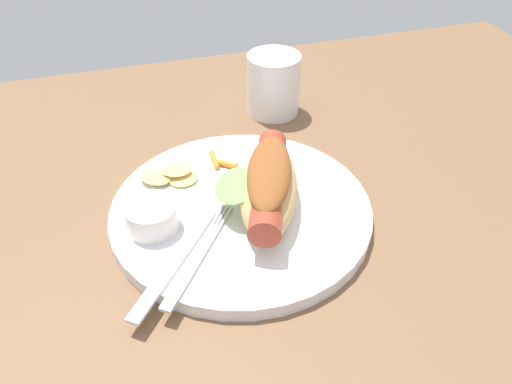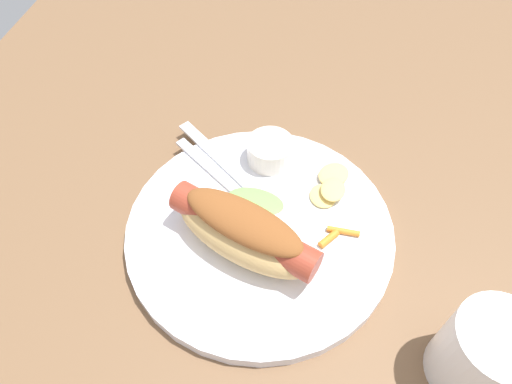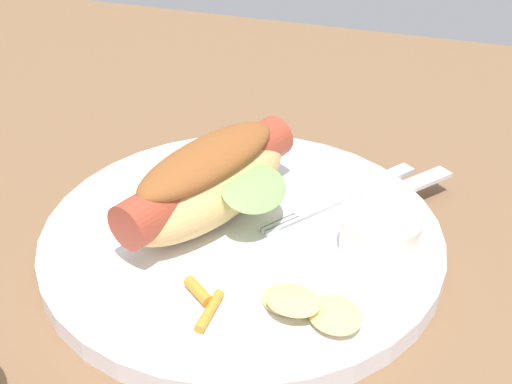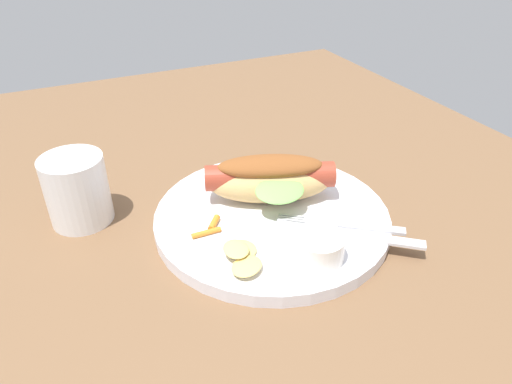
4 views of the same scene
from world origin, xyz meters
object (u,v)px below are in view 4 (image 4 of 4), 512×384
object	(u,v)px
plate	(272,217)
chips_pile	(242,255)
drinking_cup	(77,190)
knife	(354,235)
fork	(343,225)
hot_dog	(270,178)
carrot_garnish	(210,228)
sauce_ramekin	(319,247)

from	to	relation	value
plate	chips_pile	size ratio (longest dim) A/B	3.85
chips_pile	drinking_cup	world-z (taller)	drinking_cup
knife	chips_pile	distance (cm)	13.29
fork	chips_pile	distance (cm)	13.22
plate	hot_dog	bearing A→B (deg)	158.56
chips_pile	drinking_cup	distance (cm)	22.56
chips_pile	carrot_garnish	xyz separation A→B (cm)	(-6.33, -1.25, -0.24)
plate	sauce_ramekin	bearing A→B (deg)	3.68
hot_dog	carrot_garnish	xyz separation A→B (cm)	(3.00, -9.21, -2.73)
plate	carrot_garnish	distance (cm)	8.21
plate	carrot_garnish	size ratio (longest dim) A/B	6.82
sauce_ramekin	chips_pile	distance (cm)	8.20
fork	chips_pile	xyz separation A→B (cm)	(0.41, -13.21, 0.39)
hot_dog	carrot_garnish	bearing A→B (deg)	39.14
fork	knife	xyz separation A→B (cm)	(2.20, -0.04, -0.02)
knife	sauce_ramekin	bearing A→B (deg)	52.64
sauce_ramekin	fork	bearing A→B (deg)	122.37
fork	chips_pile	size ratio (longest dim) A/B	1.70
drinking_cup	chips_pile	bearing A→B (deg)	39.52
hot_dog	knife	distance (cm)	12.62
sauce_ramekin	fork	xyz separation A→B (cm)	(-3.62, 5.71, -1.25)
sauce_ramekin	knife	size ratio (longest dim) A/B	0.35
fork	carrot_garnish	xyz separation A→B (cm)	(-5.92, -14.46, 0.16)
knife	carrot_garnish	xyz separation A→B (cm)	(-8.12, -14.42, 0.18)
drinking_cup	knife	bearing A→B (deg)	55.16
chips_pile	carrot_garnish	size ratio (longest dim) A/B	1.77
carrot_garnish	sauce_ramekin	bearing A→B (deg)	42.53
hot_dog	knife	xyz separation A→B (cm)	(11.12, 5.20, -2.91)
hot_dog	sauce_ramekin	world-z (taller)	hot_dog
plate	carrot_garnish	world-z (taller)	carrot_garnish
hot_dog	chips_pile	xyz separation A→B (cm)	(9.33, -7.96, -2.50)
sauce_ramekin	carrot_garnish	xyz separation A→B (cm)	(-9.54, -8.75, -1.09)
knife	chips_pile	xyz separation A→B (cm)	(-1.79, -13.17, 0.41)
plate	sauce_ramekin	world-z (taller)	sauce_ramekin
plate	fork	world-z (taller)	fork
fork	chips_pile	world-z (taller)	chips_pile
chips_pile	carrot_garnish	distance (cm)	6.46
sauce_ramekin	carrot_garnish	world-z (taller)	sauce_ramekin
drinking_cup	hot_dog	bearing A→B (deg)	70.24
hot_dog	chips_pile	bearing A→B (deg)	70.63
carrot_garnish	drinking_cup	bearing A→B (deg)	-130.12
sauce_ramekin	plate	bearing A→B (deg)	-176.32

